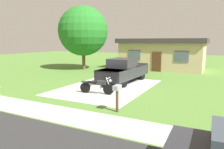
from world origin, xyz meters
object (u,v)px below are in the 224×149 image
Objects in this scene: pickup_truck at (125,70)px; neighbor_house at (162,54)px; shade_tree at (83,31)px; motorcycle at (97,86)px; mailbox at (117,91)px.

pickup_truck is 9.36m from neighbor_house.
shade_tree is 0.74× the size of neighbor_house.
neighbor_house is at bearing 29.37° from shade_tree.
motorcycle is 0.31× the size of shade_tree.
motorcycle is 0.39× the size of pickup_truck.
shade_tree reaches higher than motorcycle.
shade_tree reaches higher than neighbor_house.
motorcycle is at bearing -92.96° from neighbor_house.
mailbox is at bearing -83.36° from neighbor_house.
neighbor_house reaches higher than mailbox.
motorcycle is at bearing 135.85° from mailbox.
motorcycle is at bearing -51.76° from shade_tree.
pickup_truck is (-0.04, 4.36, 0.48)m from motorcycle.
motorcycle is 13.74m from neighbor_house.
neighbor_house is (-1.88, 16.17, 0.81)m from mailbox.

